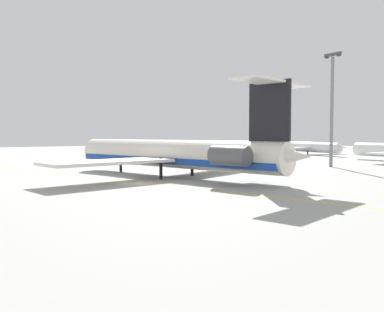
% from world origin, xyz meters
% --- Properties ---
extents(ground, '(366.03, 366.03, 0.00)m').
position_xyz_m(ground, '(0.00, 0.00, 0.00)').
color(ground, '#9E9E99').
extents(main_jetliner, '(46.31, 41.47, 13.71)m').
position_xyz_m(main_jetliner, '(-3.64, 8.46, 3.74)').
color(main_jetliner, silver).
rests_on(main_jetliner, ground).
extents(airliner_far_left, '(29.54, 29.32, 8.83)m').
position_xyz_m(airliner_far_left, '(-42.14, 82.57, 2.60)').
color(airliner_far_left, silver).
rests_on(airliner_far_left, ground).
extents(ground_crew_near_tail, '(0.45, 0.28, 1.78)m').
position_xyz_m(ground_crew_near_tail, '(-29.70, 19.53, 1.13)').
color(ground_crew_near_tail, black).
rests_on(ground_crew_near_tail, ground).
extents(safety_cone_nose, '(0.40, 0.40, 0.55)m').
position_xyz_m(safety_cone_nose, '(-32.36, 14.91, 0.28)').
color(safety_cone_nose, '#EA590F').
rests_on(safety_cone_nose, ground).
extents(safety_cone_wingtip, '(0.40, 0.40, 0.55)m').
position_xyz_m(safety_cone_wingtip, '(-31.96, 19.24, 0.28)').
color(safety_cone_wingtip, '#EA590F').
rests_on(safety_cone_wingtip, ground).
extents(taxiway_centreline, '(82.53, 26.29, 0.01)m').
position_xyz_m(taxiway_centreline, '(-4.91, -1.09, 0.00)').
color(taxiway_centreline, gold).
rests_on(taxiway_centreline, ground).
extents(light_mast, '(4.00, 0.70, 23.51)m').
position_xyz_m(light_mast, '(-4.52, 46.35, 12.96)').
color(light_mast, slate).
rests_on(light_mast, ground).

